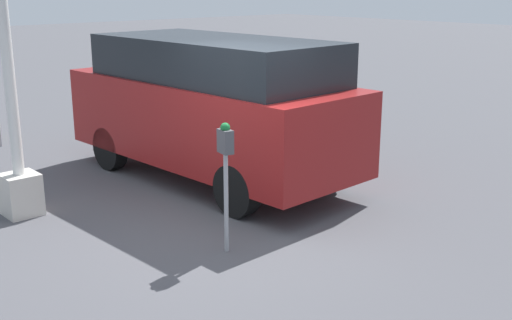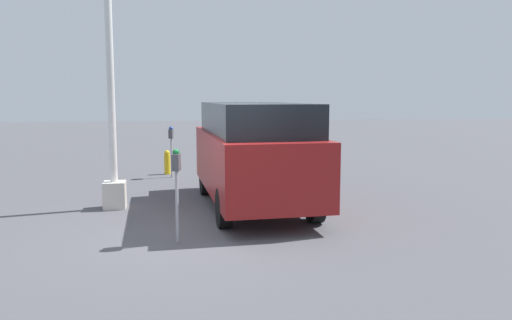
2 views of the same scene
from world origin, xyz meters
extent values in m
plane|color=#4C4C51|center=(0.00, 0.00, 0.00)|extent=(80.00, 80.00, 0.00)
cylinder|color=#9E9EA3|center=(-0.55, 0.36, 0.57)|extent=(0.05, 0.05, 1.14)
cube|color=#47474C|center=(-0.55, 0.36, 1.27)|extent=(0.22, 0.15, 0.26)
sphere|color=#14662D|center=(-0.55, 0.36, 1.43)|extent=(0.11, 0.11, 0.11)
cylinder|color=#9E9EA3|center=(5.96, 0.47, 0.56)|extent=(0.05, 0.05, 1.11)
cube|color=#47474C|center=(5.96, 0.47, 1.24)|extent=(0.22, 0.15, 0.26)
sphere|color=navy|center=(5.96, 0.47, 1.39)|extent=(0.11, 0.11, 0.11)
cube|color=beige|center=(2.14, 1.61, 0.28)|extent=(0.44, 0.44, 0.55)
cylinder|color=silver|center=(2.14, 1.61, 3.36)|extent=(0.15, 0.15, 5.62)
cube|color=maroon|center=(1.79, -1.21, 0.94)|extent=(4.97, 2.10, 1.19)
cube|color=black|center=(1.67, -1.22, 1.85)|extent=(3.98, 1.91, 0.61)
cube|color=orange|center=(4.16, -0.49, 0.50)|extent=(0.09, 0.12, 0.20)
cylinder|color=black|center=(3.27, -0.32, 0.35)|extent=(0.71, 0.26, 0.70)
cylinder|color=black|center=(3.34, -1.98, 0.35)|extent=(0.71, 0.26, 0.70)
cylinder|color=black|center=(0.24, -0.45, 0.35)|extent=(0.71, 0.26, 0.70)
cylinder|color=black|center=(0.31, -2.11, 0.35)|extent=(0.71, 0.26, 0.70)
cylinder|color=gold|center=(6.59, 0.60, 0.29)|extent=(0.18, 0.18, 0.59)
sphere|color=gold|center=(6.59, 0.60, 0.63)|extent=(0.16, 0.16, 0.16)
camera|label=1|loc=(-5.78, 4.57, 2.92)|focal=45.00mm
camera|label=2|loc=(-8.26, 0.39, 2.27)|focal=35.00mm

